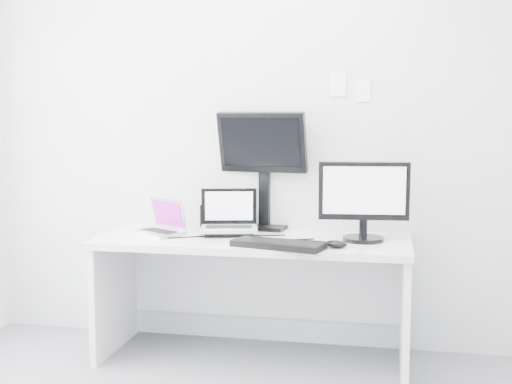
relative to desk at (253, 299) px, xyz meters
The scene contains 11 objects.
back_wall 1.05m from the desk, 90.00° to the left, with size 3.60×3.60×0.00m, color silver.
desk is the anchor object (origin of this frame).
macbook 0.75m from the desk, behind, with size 0.30×0.22×0.22m, color silver.
speaker 0.60m from the desk, 146.47° to the left, with size 0.08×0.08×0.16m, color black.
dell_laptop 0.53m from the desk, 159.98° to the left, with size 0.33×0.26×0.28m, color #B1B5B9.
rear_monitor 0.80m from the desk, 90.10° to the left, with size 0.55×0.20×0.75m, color black.
samsung_monitor 0.87m from the desk, ahead, with size 0.51×0.23×0.46m, color black.
keyboard 0.50m from the desk, 53.79° to the right, with size 0.50×0.18×0.03m, color black.
mouse 0.66m from the desk, 22.41° to the right, with size 0.12×0.08×0.04m, color black.
wall_note_0 1.38m from the desk, 37.40° to the left, with size 0.10×0.00×0.14m, color white.
wall_note_1 1.40m from the desk, 29.83° to the left, with size 0.09×0.00×0.13m, color white.
Camera 1 is at (0.77, -2.53, 1.44)m, focal length 47.44 mm.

